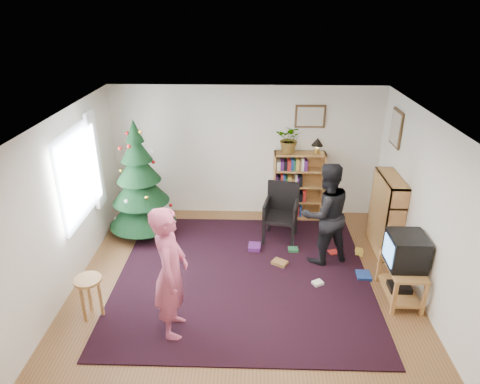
{
  "coord_description": "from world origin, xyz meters",
  "views": [
    {
      "loc": [
        0.12,
        -5.14,
        3.9
      ],
      "look_at": [
        -0.07,
        1.01,
        1.1
      ],
      "focal_mm": 32.0,
      "sensor_mm": 36.0,
      "label": 1
    }
  ],
  "objects_px": {
    "tv_stand": "(401,279)",
    "potted_plant": "(290,139)",
    "christmas_tree": "(140,189)",
    "table_lamp": "(317,143)",
    "bookshelf_back": "(298,185)",
    "armchair": "(280,209)",
    "crt_tv": "(406,251)",
    "person_by_chair": "(325,214)",
    "bookshelf_right": "(386,213)",
    "stool": "(89,287)",
    "person_standing": "(171,273)",
    "picture_back": "(310,116)",
    "picture_right": "(396,128)"
  },
  "relations": [
    {
      "from": "bookshelf_right",
      "to": "table_lamp",
      "type": "height_order",
      "value": "table_lamp"
    },
    {
      "from": "christmas_tree",
      "to": "stool",
      "type": "bearing_deg",
      "value": -94.52
    },
    {
      "from": "person_standing",
      "to": "christmas_tree",
      "type": "bearing_deg",
      "value": 18.76
    },
    {
      "from": "bookshelf_right",
      "to": "crt_tv",
      "type": "relative_size",
      "value": 2.48
    },
    {
      "from": "armchair",
      "to": "person_by_chair",
      "type": "xyz_separation_m",
      "value": [
        0.64,
        -0.73,
        0.29
      ]
    },
    {
      "from": "crt_tv",
      "to": "table_lamp",
      "type": "relative_size",
      "value": 1.8
    },
    {
      "from": "stool",
      "to": "person_by_chair",
      "type": "bearing_deg",
      "value": 23.99
    },
    {
      "from": "armchair",
      "to": "table_lamp",
      "type": "distance_m",
      "value": 1.42
    },
    {
      "from": "bookshelf_back",
      "to": "tv_stand",
      "type": "relative_size",
      "value": 1.6
    },
    {
      "from": "potted_plant",
      "to": "table_lamp",
      "type": "relative_size",
      "value": 1.82
    },
    {
      "from": "tv_stand",
      "to": "table_lamp",
      "type": "xyz_separation_m",
      "value": [
        -0.93,
        2.47,
        1.18
      ]
    },
    {
      "from": "bookshelf_back",
      "to": "crt_tv",
      "type": "xyz_separation_m",
      "value": [
        1.22,
        -2.47,
        0.11
      ]
    },
    {
      "from": "crt_tv",
      "to": "person_by_chair",
      "type": "xyz_separation_m",
      "value": [
        -0.96,
        0.93,
        0.06
      ]
    },
    {
      "from": "tv_stand",
      "to": "potted_plant",
      "type": "height_order",
      "value": "potted_plant"
    },
    {
      "from": "christmas_tree",
      "to": "table_lamp",
      "type": "relative_size",
      "value": 7.28
    },
    {
      "from": "christmas_tree",
      "to": "armchair",
      "type": "xyz_separation_m",
      "value": [
        2.43,
        -0.02,
        -0.34
      ]
    },
    {
      "from": "potted_plant",
      "to": "table_lamp",
      "type": "height_order",
      "value": "potted_plant"
    },
    {
      "from": "crt_tv",
      "to": "stool",
      "type": "height_order",
      "value": "crt_tv"
    },
    {
      "from": "picture_right",
      "to": "tv_stand",
      "type": "bearing_deg",
      "value": -97.71
    },
    {
      "from": "bookshelf_right",
      "to": "tv_stand",
      "type": "xyz_separation_m",
      "value": [
        -0.12,
        -1.34,
        -0.35
      ]
    },
    {
      "from": "picture_back",
      "to": "stool",
      "type": "bearing_deg",
      "value": -135.11
    },
    {
      "from": "picture_right",
      "to": "person_by_chair",
      "type": "relative_size",
      "value": 0.36
    },
    {
      "from": "person_standing",
      "to": "bookshelf_back",
      "type": "bearing_deg",
      "value": -32.75
    },
    {
      "from": "crt_tv",
      "to": "table_lamp",
      "type": "bearing_deg",
      "value": 110.45
    },
    {
      "from": "armchair",
      "to": "potted_plant",
      "type": "bearing_deg",
      "value": 89.11
    },
    {
      "from": "person_standing",
      "to": "crt_tv",
      "type": "bearing_deg",
      "value": -79.19
    },
    {
      "from": "person_by_chair",
      "to": "potted_plant",
      "type": "bearing_deg",
      "value": -93.36
    },
    {
      "from": "picture_back",
      "to": "person_by_chair",
      "type": "xyz_separation_m",
      "value": [
        0.11,
        -1.68,
        -1.11
      ]
    },
    {
      "from": "crt_tv",
      "to": "person_by_chair",
      "type": "bearing_deg",
      "value": 135.89
    },
    {
      "from": "stool",
      "to": "person_by_chair",
      "type": "relative_size",
      "value": 0.36
    },
    {
      "from": "potted_plant",
      "to": "armchair",
      "type": "bearing_deg",
      "value": -102.35
    },
    {
      "from": "bookshelf_back",
      "to": "crt_tv",
      "type": "bearing_deg",
      "value": -63.71
    },
    {
      "from": "tv_stand",
      "to": "person_standing",
      "type": "height_order",
      "value": "person_standing"
    },
    {
      "from": "tv_stand",
      "to": "stool",
      "type": "bearing_deg",
      "value": -172.95
    },
    {
      "from": "stool",
      "to": "potted_plant",
      "type": "xyz_separation_m",
      "value": [
        2.79,
        2.99,
        1.1
      ]
    },
    {
      "from": "stool",
      "to": "table_lamp",
      "type": "height_order",
      "value": "table_lamp"
    },
    {
      "from": "picture_back",
      "to": "person_standing",
      "type": "bearing_deg",
      "value": -120.77
    },
    {
      "from": "picture_right",
      "to": "crt_tv",
      "type": "height_order",
      "value": "picture_right"
    },
    {
      "from": "picture_back",
      "to": "christmas_tree",
      "type": "relative_size",
      "value": 0.26
    },
    {
      "from": "armchair",
      "to": "table_lamp",
      "type": "relative_size",
      "value": 3.47
    },
    {
      "from": "picture_right",
      "to": "crt_tv",
      "type": "xyz_separation_m",
      "value": [
        -0.26,
        -1.88,
        -1.17
      ]
    },
    {
      "from": "armchair",
      "to": "person_standing",
      "type": "xyz_separation_m",
      "value": [
        -1.47,
        -2.41,
        0.33
      ]
    },
    {
      "from": "bookshelf_back",
      "to": "armchair",
      "type": "bearing_deg",
      "value": -114.91
    },
    {
      "from": "bookshelf_right",
      "to": "person_by_chair",
      "type": "bearing_deg",
      "value": 110.79
    },
    {
      "from": "bookshelf_right",
      "to": "tv_stand",
      "type": "bearing_deg",
      "value": 174.87
    },
    {
      "from": "picture_back",
      "to": "bookshelf_back",
      "type": "height_order",
      "value": "picture_back"
    },
    {
      "from": "stool",
      "to": "person_by_chair",
      "type": "height_order",
      "value": "person_by_chair"
    },
    {
      "from": "picture_back",
      "to": "table_lamp",
      "type": "xyz_separation_m",
      "value": [
        0.14,
        -0.13,
        -0.45
      ]
    },
    {
      "from": "christmas_tree",
      "to": "table_lamp",
      "type": "distance_m",
      "value": 3.27
    },
    {
      "from": "stool",
      "to": "bookshelf_back",
      "type": "bearing_deg",
      "value": 45.08
    }
  ]
}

